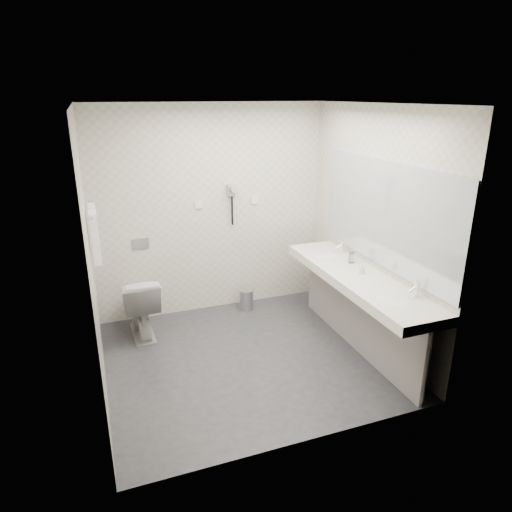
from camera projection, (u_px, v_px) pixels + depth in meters
name	position (u px, v px, depth m)	size (l,w,h in m)	color
floor	(247.00, 357.00, 4.75)	(2.80, 2.80, 0.00)	#292A2F
ceiling	(246.00, 104.00, 3.91)	(2.80, 2.80, 0.00)	silver
wall_back	(211.00, 212.00, 5.48)	(2.80, 2.80, 0.00)	beige
wall_front	(308.00, 297.00, 3.18)	(2.80, 2.80, 0.00)	beige
wall_left	(90.00, 260.00, 3.87)	(2.60, 2.60, 0.00)	beige
wall_right	(373.00, 229.00, 4.78)	(2.60, 2.60, 0.00)	beige
vanity_counter	(357.00, 279.00, 4.67)	(0.55, 2.20, 0.10)	silver
vanity_panel	(356.00, 316.00, 4.82)	(0.03, 2.15, 0.75)	gray
vanity_post_near	(425.00, 368.00, 3.91)	(0.06, 0.06, 0.75)	silver
vanity_post_far	(314.00, 280.00, 5.75)	(0.06, 0.06, 0.75)	silver
mirror	(385.00, 215.00, 4.53)	(0.02, 2.20, 1.05)	#B2BCC6
basin_near	(397.00, 301.00, 4.08)	(0.40, 0.31, 0.05)	silver
basin_far	(327.00, 256.00, 5.23)	(0.40, 0.31, 0.05)	silver
faucet_near	(416.00, 289.00, 4.11)	(0.04, 0.04, 0.15)	silver
faucet_far	(342.00, 246.00, 5.26)	(0.04, 0.04, 0.15)	silver
soap_bottle_a	(362.00, 269.00, 4.65)	(0.04, 0.04, 0.10)	white
glass_left	(352.00, 258.00, 4.95)	(0.06, 0.06, 0.10)	silver
glass_right	(351.00, 257.00, 4.96)	(0.06, 0.06, 0.12)	silver
toilet	(140.00, 305.00, 5.10)	(0.40, 0.70, 0.71)	silver
flush_plate	(141.00, 243.00, 5.29)	(0.18, 0.02, 0.12)	#B2B5BA
pedal_bin	(246.00, 300.00, 5.78)	(0.18, 0.18, 0.25)	#B2B5BA
bin_lid	(246.00, 290.00, 5.74)	(0.18, 0.18, 0.01)	#B2B5BA
towel_rail	(91.00, 211.00, 4.28)	(0.02, 0.02, 0.62)	silver
towel_near	(95.00, 237.00, 4.23)	(0.07, 0.24, 0.48)	white
towel_far	(94.00, 229.00, 4.48)	(0.07, 0.24, 0.48)	white
dryer_cradle	(231.00, 190.00, 5.45)	(0.10, 0.04, 0.14)	#96969B
dryer_barrel	(233.00, 189.00, 5.38)	(0.08, 0.08, 0.14)	#96969B
dryer_cord	(232.00, 211.00, 5.52)	(0.02, 0.02, 0.35)	black
switch_plate_a	(199.00, 205.00, 5.39)	(0.09, 0.02, 0.09)	silver
switch_plate_b	(255.00, 200.00, 5.61)	(0.09, 0.02, 0.09)	silver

